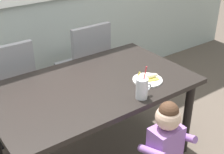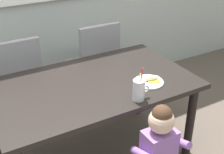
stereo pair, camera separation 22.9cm
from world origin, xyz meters
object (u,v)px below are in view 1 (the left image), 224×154
at_px(toddler_standing, 166,142).
at_px(milk_cup, 142,89).
at_px(dining_chair_right, 86,62).
at_px(dining_chair_left, 9,86).
at_px(snack_plate, 147,80).
at_px(peeled_banana, 148,76).
at_px(dining_table, 93,94).

xyz_separation_m(toddler_standing, milk_cup, (0.00, 0.26, 0.28)).
height_order(dining_chair_right, milk_cup, milk_cup).
relative_size(dining_chair_left, dining_chair_right, 1.00).
relative_size(dining_chair_left, toddler_standing, 1.15).
distance_m(dining_chair_left, dining_chair_right, 0.80).
height_order(dining_chair_left, snack_plate, dining_chair_left).
bearing_deg(peeled_banana, dining_table, 151.65).
distance_m(dining_table, dining_chair_left, 0.83).
bearing_deg(dining_table, milk_cup, -65.59).
xyz_separation_m(dining_chair_left, dining_chair_right, (0.80, 0.01, 0.00)).
bearing_deg(milk_cup, snack_plate, 38.70).
bearing_deg(snack_plate, dining_table, 150.01).
bearing_deg(dining_chair_right, snack_plate, 89.32).
bearing_deg(toddler_standing, milk_cup, 89.71).
bearing_deg(milk_cup, dining_table, 114.41).
relative_size(toddler_standing, snack_plate, 3.64).
relative_size(dining_table, milk_cup, 6.16).
xyz_separation_m(dining_table, snack_plate, (0.37, -0.21, 0.10)).
distance_m(dining_table, toddler_standing, 0.67).
xyz_separation_m(dining_chair_left, toddler_standing, (0.59, -1.34, -0.02)).
bearing_deg(toddler_standing, peeled_banana, 63.59).
bearing_deg(dining_chair_left, toddler_standing, 113.82).
bearing_deg(dining_table, peeled_banana, -28.35).
xyz_separation_m(milk_cup, peeled_banana, (0.21, 0.17, -0.04)).
distance_m(dining_chair_right, snack_plate, 0.95).
bearing_deg(peeled_banana, dining_chair_right, 90.09).
bearing_deg(dining_chair_right, milk_cup, 79.02).
height_order(dining_chair_left, peeled_banana, dining_chair_left).
height_order(dining_table, dining_chair_left, dining_chair_left).
xyz_separation_m(dining_chair_left, milk_cup, (0.59, -1.08, 0.27)).
bearing_deg(toddler_standing, dining_chair_left, 113.82).
height_order(toddler_standing, peeled_banana, toddler_standing).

